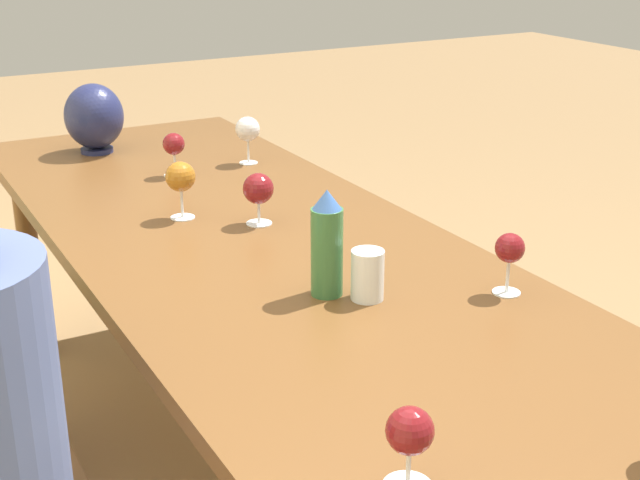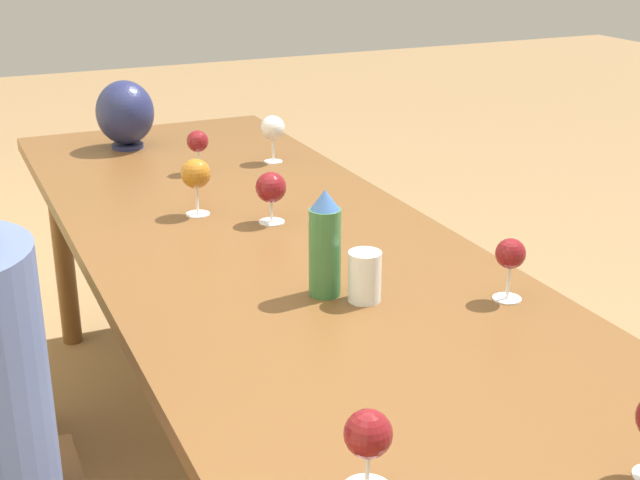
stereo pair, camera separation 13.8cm
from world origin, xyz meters
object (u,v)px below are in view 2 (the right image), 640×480
at_px(wine_glass_1, 273,129).
at_px(wine_glass_2, 196,175).
at_px(wine_glass_6, 198,143).
at_px(water_tumbler, 365,276).
at_px(wine_glass_4, 510,256).
at_px(water_bottle, 325,245).
at_px(wine_glass_3, 368,437).
at_px(wine_glass_0, 271,188).
at_px(vase, 125,113).

height_order(wine_glass_1, wine_glass_2, wine_glass_2).
bearing_deg(wine_glass_2, wine_glass_6, -17.57).
relative_size(water_tumbler, wine_glass_6, 0.81).
relative_size(wine_glass_2, wine_glass_4, 1.14).
relative_size(water_bottle, wine_glass_3, 1.82).
bearing_deg(water_tumbler, wine_glass_0, -0.13).
bearing_deg(water_tumbler, wine_glass_3, 153.37).
relative_size(vase, wine_glass_6, 1.72).
height_order(wine_glass_3, wine_glass_4, wine_glass_4).
xyz_separation_m(wine_glass_1, wine_glass_4, (-1.15, -0.06, -0.01)).
relative_size(wine_glass_1, wine_glass_6, 1.13).
bearing_deg(water_bottle, wine_glass_2, 8.70).
distance_m(wine_glass_2, wine_glass_4, 0.87).
xyz_separation_m(water_bottle, wine_glass_4, (-0.18, -0.33, -0.01)).
bearing_deg(wine_glass_1, water_bottle, 164.50).
bearing_deg(wine_glass_3, water_tumbler, -26.63).
relative_size(water_bottle, wine_glass_4, 1.72).
distance_m(wine_glass_0, wine_glass_1, 0.56).
distance_m(water_bottle, water_tumbler, 0.10).
xyz_separation_m(vase, wine_glass_6, (-0.38, -0.13, -0.02)).
bearing_deg(wine_glass_2, wine_glass_3, 173.89).
bearing_deg(wine_glass_6, water_tumbler, -178.06).
height_order(vase, wine_glass_0, vase).
bearing_deg(wine_glass_0, water_tumbler, 179.87).
bearing_deg(wine_glass_0, wine_glass_2, 48.43).
distance_m(wine_glass_0, wine_glass_6, 0.50).
relative_size(wine_glass_2, wine_glass_3, 1.20).
bearing_deg(wine_glass_4, wine_glass_6, 14.85).
bearing_deg(wine_glass_1, wine_glass_3, 162.90).
distance_m(water_bottle, vase, 1.34).
height_order(wine_glass_3, wine_glass_6, wine_glass_6).
height_order(water_bottle, wine_glass_3, water_bottle).
bearing_deg(wine_glass_0, wine_glass_1, -21.91).
distance_m(vase, wine_glass_3, 1.96).
distance_m(wine_glass_1, wine_glass_6, 0.25).
distance_m(vase, wine_glass_6, 0.40).
height_order(vase, wine_glass_2, vase).
bearing_deg(water_tumbler, wine_glass_2, 13.05).
relative_size(wine_glass_0, wine_glass_1, 0.90).
bearing_deg(wine_glass_6, wine_glass_2, 162.43).
bearing_deg(wine_glass_4, wine_glass_2, 28.55).
xyz_separation_m(water_bottle, vase, (1.33, 0.10, 0.01)).
height_order(wine_glass_2, wine_glass_3, wine_glass_2).
distance_m(wine_glass_3, wine_glass_6, 1.60).
distance_m(water_tumbler, wine_glass_6, 1.02).
xyz_separation_m(wine_glass_0, wine_glass_4, (-0.63, -0.27, 0.01)).
xyz_separation_m(water_tumbler, wine_glass_4, (-0.12, -0.27, 0.04)).
bearing_deg(vase, water_tumbler, -173.32).
xyz_separation_m(wine_glass_0, wine_glass_6, (0.50, 0.04, 0.00)).
distance_m(vase, wine_glass_4, 1.57).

